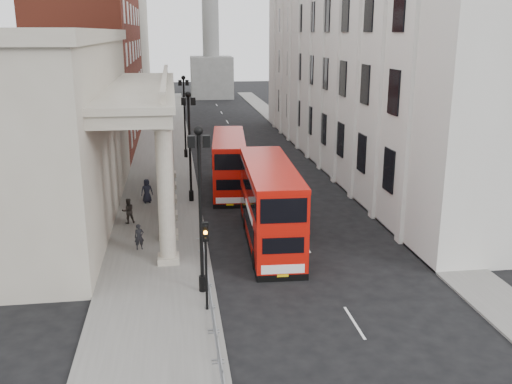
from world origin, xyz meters
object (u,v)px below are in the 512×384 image
monument_column (210,14)px  pedestrian_b (128,211)px  pedestrian_c (147,191)px  lamp_post_mid (190,139)px  bus_near (270,203)px  pedestrian_a (139,237)px  lamp_post_north (184,111)px  lamp_post_south (200,199)px  traffic_light (206,250)px  bus_far (229,162)px

monument_column → pedestrian_b: (-11.00, -76.74, -14.99)m
pedestrian_b → pedestrian_c: size_ratio=0.95×
lamp_post_mid → bus_near: 10.79m
pedestrian_a → pedestrian_c: pedestrian_c is taller
bus_near → lamp_post_north: bearing=102.5°
bus_near → pedestrian_b: 10.22m
pedestrian_a → pedestrian_b: bearing=87.6°
monument_column → lamp_post_south: 88.94m
traffic_light → monument_column: bearing=85.9°
lamp_post_south → traffic_light: size_ratio=1.93×
pedestrian_b → pedestrian_c: (1.06, 4.74, 0.05)m
pedestrian_a → lamp_post_south: bearing=-74.9°
lamp_post_north → pedestrian_a: 26.29m
monument_column → pedestrian_a: monument_column is taller
pedestrian_a → pedestrian_c: bearing=76.1°
lamp_post_mid → lamp_post_north: bearing=90.0°
lamp_post_mid → traffic_light: bearing=-89.7°
bus_far → pedestrian_c: 7.37m
bus_near → pedestrian_b: bus_near is taller
lamp_post_south → pedestrian_b: (-4.40, 11.26, -3.92)m
lamp_post_south → pedestrian_a: lamp_post_south is taller
monument_column → pedestrian_c: bearing=-97.9°
bus_near → pedestrian_a: bus_near is taller
pedestrian_c → monument_column: bearing=70.4°
pedestrian_a → pedestrian_c: 9.75m
pedestrian_a → bus_near: bearing=-11.9°
pedestrian_c → traffic_light: bearing=-90.9°
lamp_post_north → pedestrian_a: lamp_post_north is taller
lamp_post_north → pedestrian_c: (-3.33, -16.01, -3.88)m
lamp_post_south → lamp_post_north: size_ratio=1.00×
lamp_post_north → bus_near: 26.03m
lamp_post_mid → bus_far: bearing=43.4°
lamp_post_mid → bus_near: (4.48, -9.53, -2.32)m
lamp_post_north → bus_far: lamp_post_north is taller
traffic_light → bus_near: bearing=62.7°
traffic_light → pedestrian_b: size_ratio=2.48×
pedestrian_a → bus_far: bearing=49.1°
traffic_light → bus_far: size_ratio=0.40×
lamp_post_south → pedestrian_a: 8.17m
lamp_post_south → pedestrian_c: size_ratio=4.55×
pedestrian_a → traffic_light: bearing=-80.5°
traffic_light → pedestrian_a: bearing=113.0°
monument_column → pedestrian_b: 78.96m
lamp_post_south → lamp_post_mid: bearing=90.0°
monument_column → pedestrian_b: bearing=-98.2°
traffic_light → bus_near: (4.38, 8.48, -0.51)m
pedestrian_b → pedestrian_c: 4.85m
pedestrian_c → pedestrian_b: bearing=-114.4°
monument_column → lamp_post_mid: (-6.60, -72.00, -11.07)m
monument_column → bus_far: bearing=-92.8°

